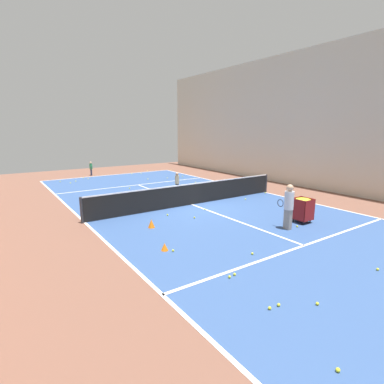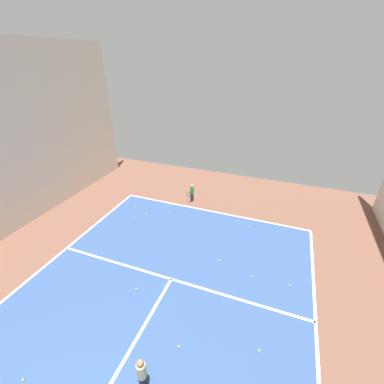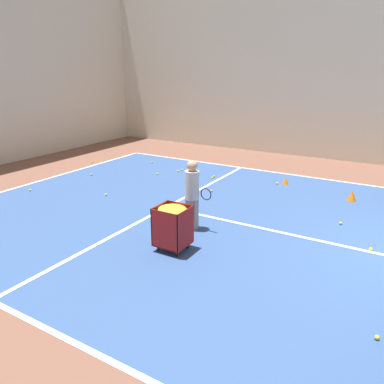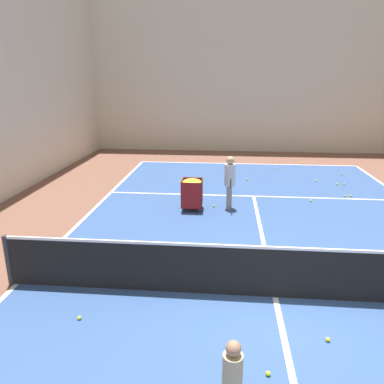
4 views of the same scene
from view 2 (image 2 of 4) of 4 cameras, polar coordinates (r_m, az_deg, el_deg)
The scene contains 20 objects.
line_baseline_near at distance 13.96m, azimuth 4.16°, elevation -4.26°, with size 10.06×0.10×0.00m, color white.
line_service_near at distance 10.26m, azimuth -4.63°, elevation -18.73°, with size 10.06×0.10×0.00m, color white.
player_near_baseline at distance 14.56m, azimuth -0.04°, elevation 0.06°, with size 0.29×0.56×1.08m.
child_midcourt at distance 7.72m, azimuth -11.12°, elevation -34.69°, with size 0.24×0.24×1.16m.
tennis_ball_2 at distance 13.24m, azimuth 9.77°, elevation -6.51°, with size 0.07×0.07×0.07m, color yellow.
tennis_ball_3 at distance 14.36m, azimuth -4.65°, elevation -3.12°, with size 0.07×0.07×0.07m, color yellow.
tennis_ball_4 at distance 10.61m, azimuth 20.90°, elevation -18.79°, with size 0.07×0.07×0.07m, color yellow.
tennis_ball_6 at distance 13.65m, azimuth -12.75°, elevation -5.64°, with size 0.07×0.07×0.07m, color yellow.
tennis_ball_7 at distance 8.67m, azimuth -2.97°, elevation -31.07°, with size 0.07×0.07×0.07m, color yellow.
tennis_ball_8 at distance 10.07m, azimuth -12.21°, elevation -20.33°, with size 0.07×0.07×0.07m, color yellow.
tennis_ball_14 at distance 8.81m, azimuth 14.72°, elevation -30.93°, with size 0.07×0.07×0.07m, color yellow.
tennis_ball_18 at distance 12.99m, azimuth 12.67°, elevation -7.59°, with size 0.07×0.07×0.07m, color yellow.
tennis_ball_19 at distance 14.54m, azimuth -12.37°, elevation -3.34°, with size 0.07×0.07×0.07m, color yellow.
tennis_ball_21 at distance 13.31m, azimuth 25.40°, elevation -8.99°, with size 0.07×0.07×0.07m, color yellow.
tennis_ball_26 at distance 10.92m, azimuth 6.03°, elevation -15.00°, with size 0.07×0.07×0.07m, color yellow.
tennis_ball_29 at distance 13.79m, azimuth -10.05°, elevation -4.98°, with size 0.07×0.07×0.07m, color yellow.
tennis_ball_30 at distance 13.80m, azimuth -5.24°, elevation -4.58°, with size 0.07×0.07×0.07m, color yellow.
tennis_ball_31 at distance 10.51m, azimuth 13.12°, elevation -17.86°, with size 0.07×0.07×0.07m, color yellow.
tennis_ball_34 at distance 13.86m, azimuth 17.85°, elevation -5.85°, with size 0.07×0.07×0.07m, color yellow.
tennis_ball_38 at distance 9.35m, azimuth -33.39°, elevation -31.50°, with size 0.07×0.07×0.07m, color yellow.
Camera 2 is at (-3.19, 0.02, 7.49)m, focal length 24.00 mm.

